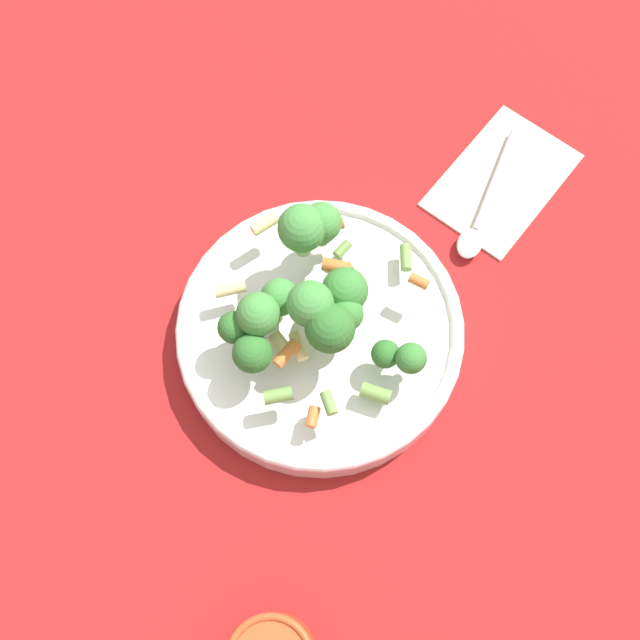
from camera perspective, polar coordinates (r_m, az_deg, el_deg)
ground_plane at (r=0.75m, az=0.00°, el=-1.43°), size 3.00×3.00×0.00m
bowl at (r=0.73m, az=0.00°, el=-0.87°), size 0.28×0.28×0.04m
pasta_salad at (r=0.67m, az=-0.66°, el=1.83°), size 0.21×0.21×0.09m
napkin at (r=0.85m, az=13.72°, el=10.36°), size 0.19×0.15×0.01m
spoon at (r=0.81m, az=12.13°, el=7.73°), size 0.15×0.10×0.01m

